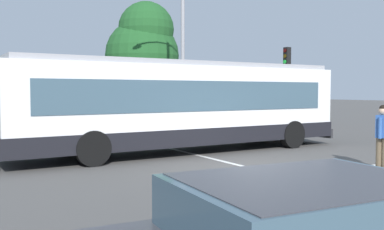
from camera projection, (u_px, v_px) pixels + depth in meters
The scene contains 12 objects.
ground_plane at pixel (259, 171), 11.53m from camera, with size 160.00×160.00×0.00m, color #514F4C.
city_transit_bus at pixel (182, 106), 14.96m from camera, with size 12.08×2.86×3.06m.
pedestrian_crossing_street at pixel (382, 133), 11.68m from camera, with size 0.54×0.39×1.72m.
parked_car_blue at pixel (39, 117), 22.58m from camera, with size 1.89×4.51×1.35m.
parked_car_champagne at pixel (90, 115), 24.12m from camera, with size 1.96×4.54×1.35m.
parked_car_white at pixel (140, 114), 25.20m from camera, with size 2.03×4.58×1.35m.
traffic_light_far_corner at pixel (287, 74), 23.58m from camera, with size 0.33×0.32×4.43m.
bus_stop_shelter at pixel (259, 86), 26.56m from camera, with size 3.71×1.54×3.25m.
twin_arm_street_lamp at pixel (183, 17), 22.42m from camera, with size 4.99×0.32×9.57m.
background_tree_right at pixel (143, 48), 30.37m from camera, with size 5.09×5.09×8.22m.
crosswalk_painted_stripes at pixel (339, 184), 9.83m from camera, with size 6.32×2.67×0.01m.
lane_center_line at pixel (218, 160), 13.27m from camera, with size 0.16×24.00×0.01m, color silver.
Camera 1 is at (-7.27, -9.00, 2.08)m, focal length 41.14 mm.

